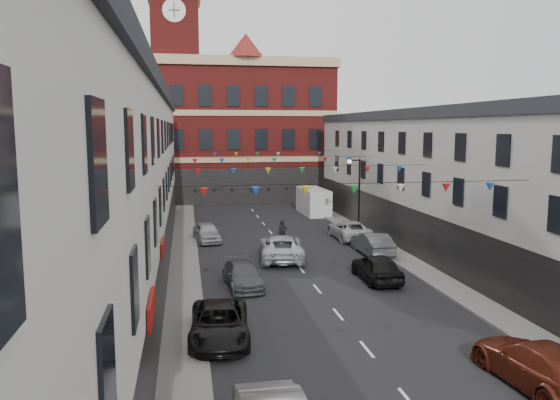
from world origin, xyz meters
TOP-DOWN VIEW (x-y plane):
  - ground at (0.00, 0.00)m, footprint 160.00×160.00m
  - pavement_left at (-6.90, 2.00)m, footprint 1.80×64.00m
  - pavement_right at (6.90, 2.00)m, footprint 1.80×64.00m
  - terrace_left at (-11.78, 1.00)m, footprint 8.40×56.00m
  - terrace_right at (11.78, 1.00)m, footprint 8.40×56.00m
  - civic_building at (0.00, 37.95)m, footprint 20.60×13.30m
  - clock_tower at (-7.50, 35.00)m, footprint 5.60×5.60m
  - distant_hill at (-4.00, 62.00)m, footprint 40.00×14.00m
  - street_lamp at (6.55, 14.00)m, footprint 1.10×0.36m
  - car_left_c at (-5.50, -6.10)m, footprint 2.65×5.17m
  - car_left_d at (-3.81, 1.10)m, footprint 2.12×4.51m
  - car_left_e at (-5.25, 13.17)m, footprint 2.25×4.37m
  - car_right_c at (4.53, -11.83)m, footprint 2.58×5.44m
  - car_right_d at (3.60, 0.94)m, footprint 1.83×4.53m
  - car_right_e at (5.50, 7.02)m, footprint 1.66×4.62m
  - car_right_f at (5.50, 12.26)m, footprint 2.46×5.18m
  - moving_car at (-0.74, 6.71)m, footprint 3.35×6.06m
  - white_van at (5.60, 24.60)m, footprint 2.37×5.71m
  - pedestrian at (0.05, 10.68)m, footprint 0.75×0.56m

SIDE VIEW (x-z plane):
  - ground at x=0.00m, z-range 0.00..0.00m
  - pavement_left at x=-6.90m, z-range 0.00..0.15m
  - pavement_right at x=6.90m, z-range 0.00..0.15m
  - car_left_d at x=-3.81m, z-range 0.00..1.27m
  - car_left_c at x=-5.50m, z-range 0.00..1.40m
  - car_left_e at x=-5.25m, z-range 0.00..1.42m
  - car_right_f at x=5.50m, z-range 0.00..1.43m
  - car_right_e at x=5.50m, z-range 0.00..1.51m
  - car_right_c at x=4.53m, z-range 0.00..1.53m
  - car_right_d at x=3.60m, z-range 0.00..1.54m
  - moving_car at x=-0.74m, z-range 0.00..1.61m
  - pedestrian at x=0.05m, z-range 0.00..1.87m
  - white_van at x=5.60m, z-range 0.00..2.49m
  - street_lamp at x=6.55m, z-range 0.90..6.90m
  - terrace_right at x=11.78m, z-range 0.00..9.70m
  - distant_hill at x=-4.00m, z-range 0.00..10.00m
  - terrace_left at x=-11.78m, z-range 0.00..10.70m
  - civic_building at x=0.00m, z-range -1.11..17.39m
  - clock_tower at x=-7.50m, z-range -0.07..29.93m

